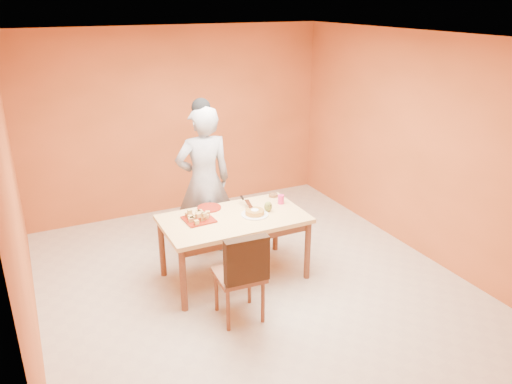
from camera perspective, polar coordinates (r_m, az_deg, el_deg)
name	(u,v)px	position (r m, az deg, el deg)	size (l,w,h in m)	color
floor	(252,284)	(5.79, -0.43, -10.43)	(5.00, 5.00, 0.00)	beige
ceiling	(252,37)	(4.93, -0.52, 17.31)	(5.00, 5.00, 0.00)	white
wall_back	(179,122)	(7.45, -8.83, 7.97)	(4.50, 4.50, 0.00)	#D16330
wall_left	(16,209)	(4.76, -25.76, -1.81)	(5.00, 5.00, 0.00)	#D16330
wall_right	(418,146)	(6.45, 17.98, 5.05)	(5.00, 5.00, 0.00)	#D16330
dining_table	(234,225)	(5.62, -2.53, -3.75)	(1.60, 0.90, 0.76)	#EBCC7B
dining_chair	(240,273)	(4.98, -1.87, -9.27)	(0.48, 0.55, 0.99)	brown
pastry_pile	(198,215)	(5.50, -6.59, -2.61)	(0.28, 0.28, 0.09)	tan
person	(204,182)	(6.12, -5.97, 1.18)	(0.69, 0.45, 1.89)	#969698
pastry_platter	(199,219)	(5.53, -6.57, -3.14)	(0.31, 0.31, 0.02)	maroon
red_dinner_plate	(209,208)	(5.82, -5.37, -1.80)	(0.28, 0.28, 0.02)	maroon
white_cake_plate	(255,215)	(5.62, -0.14, -2.59)	(0.31, 0.31, 0.01)	silver
sponge_cake	(255,212)	(5.61, -0.15, -2.32)	(0.21, 0.21, 0.05)	gold
cake_server	(249,204)	(5.75, -0.83, -1.36)	(0.05, 0.26, 0.01)	silver
egg_ornament	(268,206)	(5.70, 1.39, -1.67)	(0.10, 0.08, 0.12)	olive
magenta_glass	(281,199)	(5.92, 2.87, -0.85)	(0.07, 0.07, 0.11)	#DF2163
checker_tin	(273,195)	(6.13, 1.98, -0.38)	(0.11, 0.11, 0.03)	#381D0F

